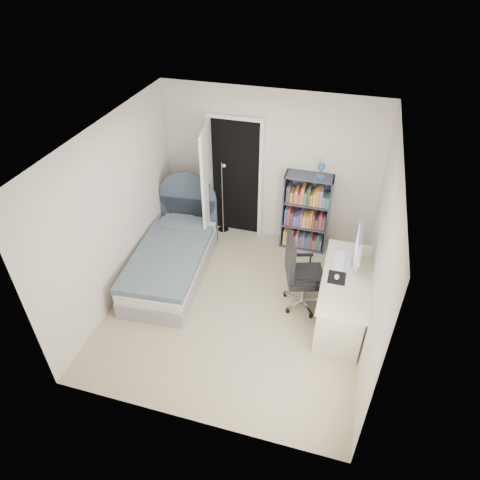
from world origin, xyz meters
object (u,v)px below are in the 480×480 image
(bookcase, at_px, (306,215))
(desk, at_px, (343,295))
(floor_lamp, at_px, (223,204))
(office_chair, at_px, (299,271))
(bed, at_px, (172,258))
(nightstand, at_px, (186,215))

(bookcase, relative_size, desk, 1.03)
(floor_lamp, relative_size, office_chair, 1.18)
(bed, height_order, floor_lamp, floor_lamp)
(nightstand, bearing_deg, floor_lamp, 21.93)
(bookcase, height_order, desk, bookcase)
(nightstand, height_order, office_chair, office_chair)
(nightstand, height_order, floor_lamp, floor_lamp)
(bed, bearing_deg, floor_lamp, 71.77)
(bed, relative_size, bookcase, 1.36)
(floor_lamp, distance_m, office_chair, 2.08)
(desk, bearing_deg, bookcase, 116.91)
(floor_lamp, xyz_separation_m, desk, (2.13, -1.51, -0.13))
(bookcase, bearing_deg, office_chair, -84.80)
(bed, relative_size, desk, 1.40)
(bed, distance_m, bookcase, 2.20)
(floor_lamp, height_order, bookcase, bookcase)
(bookcase, relative_size, office_chair, 1.39)
(bed, distance_m, office_chair, 1.96)
(bookcase, height_order, office_chair, bookcase)
(office_chair, bearing_deg, nightstand, 150.77)
(nightstand, bearing_deg, bookcase, 5.75)
(bed, height_order, bookcase, bookcase)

